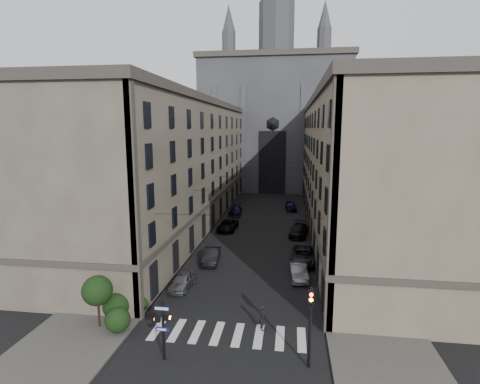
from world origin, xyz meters
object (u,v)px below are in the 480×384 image
at_px(pedestrian, 262,318).
at_px(car_right_near, 298,271).
at_px(traffic_light_right, 310,318).
at_px(car_right_midnear, 303,256).
at_px(car_left_midnear, 211,256).
at_px(car_right_midfar, 299,230).
at_px(car_right_far, 291,206).
at_px(gothic_tower, 275,115).
at_px(car_left_near, 182,281).
at_px(car_left_far, 235,210).
at_px(car_left_midfar, 228,225).
at_px(pedestrian_signal_left, 163,326).

bearing_deg(pedestrian, car_right_near, -34.00).
relative_size(traffic_light_right, car_right_midnear, 0.88).
bearing_deg(car_left_midnear, car_right_midfar, 45.75).
xyz_separation_m(traffic_light_right, car_right_far, (-1.26, 45.20, -2.49)).
xyz_separation_m(gothic_tower, car_left_near, (-5.42, -62.86, -17.10)).
bearing_deg(pedestrian, car_left_far, -6.89).
bearing_deg(car_left_midfar, car_right_midnear, -45.91).
bearing_deg(car_right_near, car_left_midnear, 155.45).
distance_m(car_right_near, car_right_far, 31.26).
relative_size(pedestrian_signal_left, car_right_near, 0.89).
bearing_deg(car_right_far, car_left_midfar, -125.90).
relative_size(car_left_midfar, car_right_near, 1.17).
relative_size(gothic_tower, car_right_midfar, 10.55).
distance_m(car_left_midfar, car_right_far, 17.26).
height_order(traffic_light_right, car_left_near, traffic_light_right).
height_order(car_left_near, car_right_midnear, car_right_midnear).
relative_size(car_left_near, pedestrian, 2.16).
bearing_deg(car_right_far, car_left_near, -109.89).
bearing_deg(traffic_light_right, gothic_tower, 94.38).
bearing_deg(pedestrian, car_right_far, -21.16).
xyz_separation_m(car_left_midnear, car_left_far, (-0.87, 23.40, -0.02)).
xyz_separation_m(car_right_near, car_right_midfar, (0.31, 14.92, 0.06)).
xyz_separation_m(car_right_near, pedestrian, (-2.76, -9.94, 0.21)).
distance_m(gothic_tower, car_left_midnear, 58.64).
xyz_separation_m(pedestrian_signal_left, car_left_midfar, (-1.18, 30.91, -1.59)).
height_order(car_left_near, car_right_midfar, car_right_midfar).
height_order(car_left_midnear, pedestrian, pedestrian).
bearing_deg(car_left_midnear, car_right_near, -23.38).
distance_m(traffic_light_right, pedestrian, 5.63).
relative_size(pedestrian_signal_left, car_left_midfar, 0.76).
xyz_separation_m(gothic_tower, pedestrian, (2.40, -69.03, -16.85)).
height_order(traffic_light_right, car_left_far, traffic_light_right).
bearing_deg(car_left_near, gothic_tower, 88.38).
bearing_deg(pedestrian_signal_left, car_left_far, 92.18).
relative_size(gothic_tower, car_left_midfar, 11.04).
xyz_separation_m(pedestrian_signal_left, pedestrian, (5.92, 4.43, -1.37)).
relative_size(car_left_midnear, car_right_midfar, 0.85).
distance_m(traffic_light_right, car_right_near, 14.18).
distance_m(car_left_near, car_left_far, 30.31).
height_order(car_left_midfar, car_left_far, car_left_far).
height_order(pedestrian_signal_left, pedestrian, pedestrian_signal_left).
xyz_separation_m(car_left_far, pedestrian, (7.48, -36.48, 0.20)).
bearing_deg(car_right_near, car_left_near, -166.44).
bearing_deg(car_left_near, car_right_far, 77.72).
xyz_separation_m(car_left_near, car_left_midnear, (1.22, 6.91, 0.07)).
bearing_deg(car_right_midnear, pedestrian_signal_left, -110.63).
relative_size(car_left_midfar, pedestrian, 2.76).
distance_m(car_left_midnear, car_left_far, 23.42).
height_order(car_left_far, car_right_midfar, car_right_midfar).
relative_size(car_right_near, car_right_far, 0.96).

